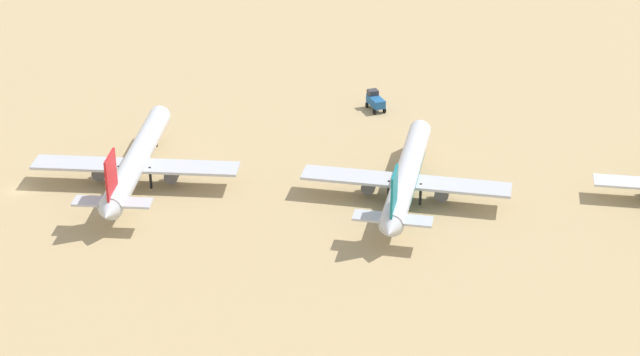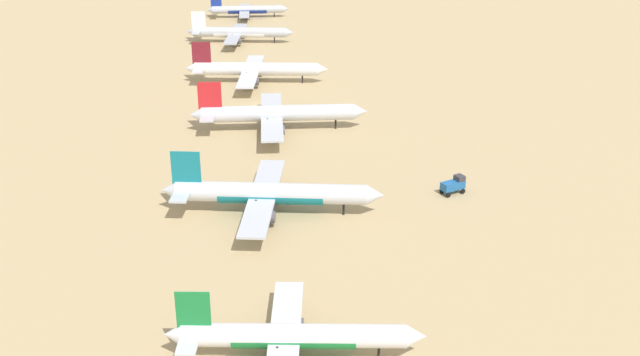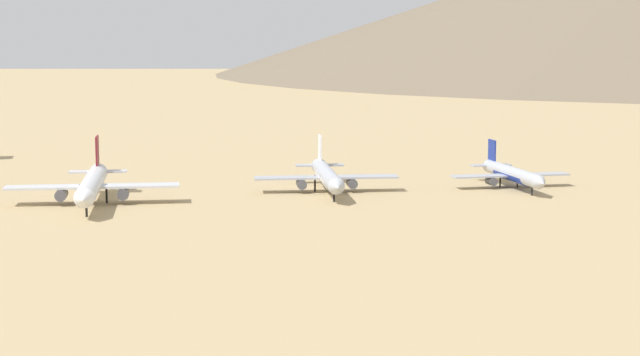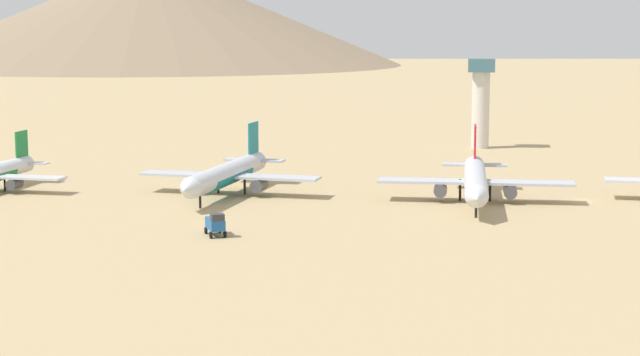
{
  "view_description": "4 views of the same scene",
  "coord_description": "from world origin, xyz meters",
  "views": [
    {
      "loc": [
        -172.02,
        -69.24,
        90.6
      ],
      "look_at": [
        0.94,
        -54.38,
        4.32
      ],
      "focal_mm": 62.08,
      "sensor_mm": 36.0,
      "label": 1
    },
    {
      "loc": [
        4.74,
        -214.6,
        71.71
      ],
      "look_at": [
        14.16,
        -60.0,
        3.32
      ],
      "focal_mm": 44.16,
      "sensor_mm": 36.0,
      "label": 2
    },
    {
      "loc": [
        228.16,
        21.59,
        36.2
      ],
      "look_at": [
        -7.87,
        71.76,
        3.35
      ],
      "focal_mm": 61.67,
      "sensor_mm": 36.0,
      "label": 3
    },
    {
      "loc": [
        207.01,
        -22.47,
        34.27
      ],
      "look_at": [
        2.35,
        -51.02,
        3.8
      ],
      "focal_mm": 59.46,
      "sensor_mm": 36.0,
      "label": 4
    }
  ],
  "objects": [
    {
      "name": "parked_jet_3",
      "position": [
        -1.24,
        22.17,
        4.3
      ],
      "size": [
        44.35,
        36.09,
        12.78
      ],
      "color": "silver",
      "rests_on": "ground"
    },
    {
      "name": "parked_jet_5",
      "position": [
        -5.86,
        116.22,
        3.3
      ],
      "size": [
        34.32,
        27.8,
        9.92
      ],
      "color": "#B2B7C1",
      "rests_on": "ground"
    },
    {
      "name": "parked_jet_4",
      "position": [
        -7.82,
        73.32,
        3.82
      ],
      "size": [
        39.79,
        32.41,
        11.47
      ],
      "color": "#B2B7C1",
      "rests_on": "ground"
    }
  ]
}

